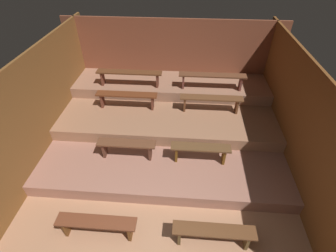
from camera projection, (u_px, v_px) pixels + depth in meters
ground at (165, 155)px, 5.87m from camera, size 6.06×6.00×0.08m
wall_back at (173, 60)px, 7.15m from camera, size 6.06×0.06×2.33m
wall_left at (40, 108)px, 5.27m from camera, size 0.06×6.00×2.33m
wall_right at (297, 120)px, 4.95m from camera, size 0.06×6.00×2.33m
platform_lower at (167, 133)px, 6.23m from camera, size 5.26×3.98×0.28m
platform_middle at (169, 108)px, 6.57m from camera, size 5.26×2.64×0.28m
platform_upper at (171, 86)px, 6.93m from camera, size 5.26×1.24×0.28m
bench_floor_left at (97, 224)px, 4.14m from camera, size 1.34×0.25×0.40m
bench_floor_right at (214, 233)px, 4.02m from camera, size 1.34×0.25×0.40m
bench_lower_left at (127, 146)px, 5.21m from camera, size 1.23×0.25×0.40m
bench_lower_right at (200, 150)px, 5.11m from camera, size 1.23×0.25×0.40m
bench_middle_left at (127, 97)px, 6.17m from camera, size 1.52×0.25×0.40m
bench_middle_right at (211, 100)px, 6.04m from camera, size 1.52×0.25×0.40m
bench_upper_left at (129, 74)px, 6.48m from camera, size 1.71×0.25×0.40m
bench_upper_right at (212, 77)px, 6.35m from camera, size 1.71×0.25×0.40m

